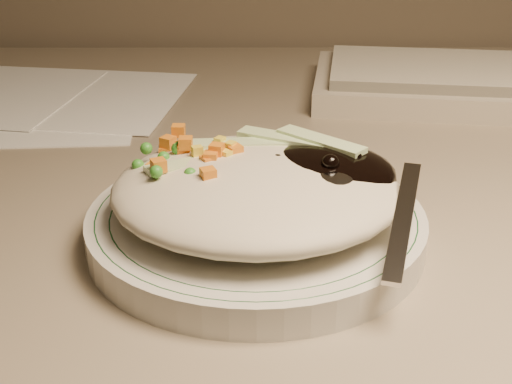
{
  "coord_description": "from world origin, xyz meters",
  "views": [
    {
      "loc": [
        -0.07,
        0.75,
        0.98
      ],
      "look_at": [
        -0.07,
        1.18,
        0.78
      ],
      "focal_mm": 50.0,
      "sensor_mm": 36.0,
      "label": 1
    }
  ],
  "objects": [
    {
      "name": "desk",
      "position": [
        0.0,
        1.38,
        0.54
      ],
      "size": [
        1.4,
        0.7,
        0.74
      ],
      "color": "#7E705B",
      "rests_on": "ground"
    },
    {
      "name": "plate",
      "position": [
        -0.07,
        1.18,
        0.75
      ],
      "size": [
        0.23,
        0.23,
        0.02
      ],
      "primitive_type": "cylinder",
      "color": "silver",
      "rests_on": "desk"
    },
    {
      "name": "plate_rim",
      "position": [
        -0.07,
        1.18,
        0.76
      ],
      "size": [
        0.22,
        0.22,
        0.0
      ],
      "color": "#144723",
      "rests_on": "plate"
    },
    {
      "name": "meal",
      "position": [
        -0.07,
        1.18,
        0.78
      ],
      "size": [
        0.21,
        0.19,
        0.05
      ],
      "color": "#BFB59A",
      "rests_on": "plate"
    }
  ]
}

